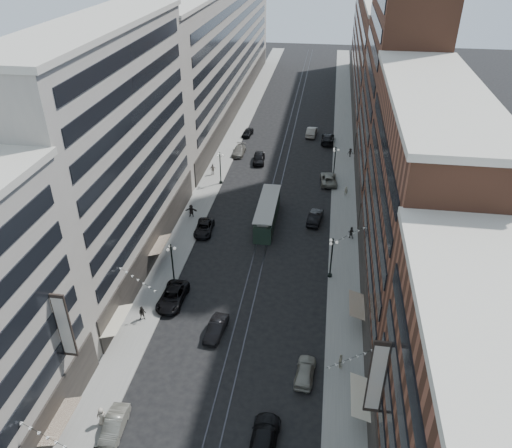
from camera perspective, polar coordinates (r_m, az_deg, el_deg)
The scene contains 36 objects.
ground at distance 86.29m, azimuth 2.68°, elevation 5.66°, with size 220.00×220.00×0.00m, color black.
sidewalk_west at distance 96.83m, azimuth -3.23°, elevation 8.63°, with size 4.00×180.00×0.15m, color gray.
sidewalk_east at distance 95.12m, azimuth 10.00°, elevation 7.77°, with size 4.00×180.00×0.15m, color gray.
rail_west at distance 95.43m, azimuth 2.91°, elevation 8.25°, with size 0.12×180.00×0.02m, color #2D2D33.
rail_east at distance 95.32m, azimuth 3.75°, elevation 8.19°, with size 0.12×180.00×0.02m, color #2D2D33.
building_west_mid at distance 60.72m, azimuth -16.17°, elevation 7.54°, with size 8.00×36.00×28.00m, color #9B958A.
building_west_far at distance 118.63m, azimuth -3.85°, elevation 19.37°, with size 8.00×90.00×26.00m, color #9B958A.
building_east_mid at distance 52.88m, azimuth 17.76°, elevation 1.20°, with size 8.00×30.00×24.00m, color brown.
building_east_tower at distance 75.90m, azimuth 16.26°, elevation 17.75°, with size 8.00×26.00×42.00m, color brown.
building_east_far at distance 125.46m, azimuth 13.36°, elevation 18.84°, with size 8.00×72.00×24.00m, color brown.
lamppost_sw_far at distance 59.23m, azimuth -9.54°, elevation -4.37°, with size 1.03×1.14×5.52m.
lamppost_sw_mid at distance 81.84m, azimuth -4.11°, elevation 6.53°, with size 1.03×1.14×5.52m.
lamppost_se_far at distance 60.12m, azimuth 8.63°, elevation -3.69°, with size 1.03×1.14×5.52m.
lamppost_se_mid at distance 84.70m, azimuth 8.98°, elevation 7.09°, with size 1.03×1.14×5.52m.
streetcar at distance 71.25m, azimuth 1.31°, elevation 1.18°, with size 2.62×11.82×3.27m.
car_1 at distance 46.99m, azimuth -15.89°, elevation -21.27°, with size 1.52×4.35×1.43m, color slate.
car_2 at distance 57.92m, azimuth -9.52°, elevation -8.17°, with size 2.64×5.72×1.59m, color black.
car_4 at distance 49.42m, azimuth 5.64°, elevation -16.40°, with size 1.76×4.38×1.49m, color gray.
car_5 at distance 53.47m, azimuth -4.58°, elevation -11.81°, with size 1.55×4.46×1.47m, color black.
car_6 at distance 44.60m, azimuth 0.92°, elevation -23.30°, with size 2.27×5.57×1.62m, color black.
pedestrian_1 at distance 47.39m, azimuth -17.21°, elevation -20.25°, with size 0.92×0.50×1.87m, color #AA9E8D.
pedestrian_2 at distance 56.02m, azimuth -12.85°, elevation -9.92°, with size 0.83×0.45×1.70m, color black.
pedestrian_4 at distance 50.43m, azimuth 9.62°, elevation -15.19°, with size 0.96×0.44×1.64m, color #BEB89D.
car_7 at distance 69.84m, azimuth -5.95°, elevation -0.44°, with size 2.33×5.04×1.40m, color black.
car_8 at distance 93.92m, azimuth -1.96°, elevation 8.36°, with size 2.06×5.07×1.47m, color #67645C.
car_9 at distance 102.79m, azimuth -0.96°, elevation 10.42°, with size 1.66×4.12×1.40m, color black.
car_10 at distance 72.31m, azimuth 6.78°, elevation 0.81°, with size 1.73×4.97×1.64m, color black.
car_11 at distance 83.80m, azimuth 8.28°, elevation 5.13°, with size 2.58×5.59×1.55m, color gray.
car_12 at distance 100.28m, azimuth 8.19°, elevation 9.66°, with size 2.45×6.02×1.75m, color black.
car_13 at distance 90.48m, azimuth 0.34°, elevation 7.55°, with size 2.03×5.04×1.72m, color black.
car_14 at distance 103.30m, azimuth 6.37°, elevation 10.43°, with size 1.84×5.27×1.74m, color gray.
pedestrian_5 at distance 73.46m, azimuth -7.42°, elevation 1.53°, with size 1.76×0.51×1.90m, color black.
pedestrian_6 at distance 85.84m, azimuth -4.95°, elevation 6.26°, with size 1.14×0.52×1.95m, color gray.
pedestrian_7 at distance 69.13m, azimuth 10.81°, elevation -0.95°, with size 0.81×0.45×1.68m, color black.
pedestrian_8 at distance 80.04m, azimuth 10.24°, elevation 3.77°, with size 0.57×0.38×1.57m, color #A49E88.
pedestrian_9 at distance 94.12m, azimuth 10.73°, elevation 8.02°, with size 1.05×0.43×1.62m, color black.
Camera 1 is at (7.46, -17.55, 37.10)m, focal length 35.00 mm.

